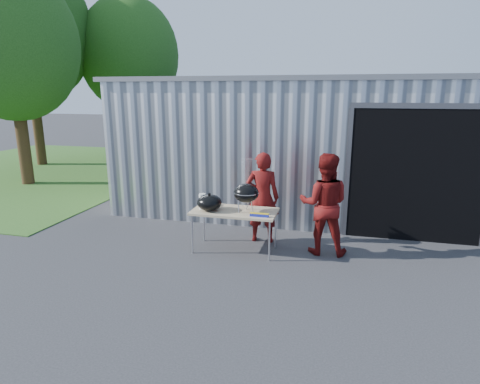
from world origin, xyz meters
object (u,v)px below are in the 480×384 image
(folding_table, at_px, (235,213))
(person_bystander, at_px, (324,204))
(person_cook, at_px, (262,198))
(kettle_grill, at_px, (246,189))

(folding_table, height_order, person_bystander, person_bystander)
(folding_table, height_order, person_cook, person_cook)
(person_bystander, bearing_deg, folding_table, 9.50)
(person_cook, height_order, person_bystander, person_bystander)
(folding_table, relative_size, kettle_grill, 1.60)
(kettle_grill, bearing_deg, folding_table, 172.58)
(kettle_grill, distance_m, person_cook, 0.71)
(folding_table, xyz_separation_m, kettle_grill, (0.22, -0.03, 0.46))
(folding_table, distance_m, person_cook, 0.72)
(kettle_grill, bearing_deg, person_cook, 74.93)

